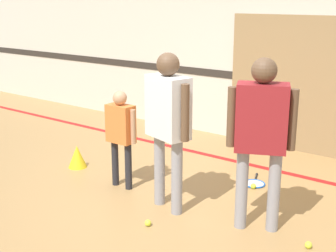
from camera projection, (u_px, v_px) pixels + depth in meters
The scene contains 12 objects.
ground_plane at pixel (166, 208), 5.12m from camera, with size 16.00×16.00×0.00m, color #A87F4C.
wall_back at pixel (282, 42), 6.86m from camera, with size 16.00×0.07×3.20m.
wall_panel at pixel (326, 88), 6.55m from camera, with size 2.98×0.05×1.99m.
floor_stripe at pixel (243, 163), 6.49m from camera, with size 14.40×0.10×0.01m.
person_instructor at pixel (168, 115), 4.83m from camera, with size 0.62×0.38×1.69m.
person_student_left at pixel (121, 129), 5.50m from camera, with size 0.45×0.18×1.18m.
person_student_right at pixel (261, 127), 4.39m from camera, with size 0.59×0.44×1.70m.
racket_spare_on_floor at pixel (254, 183), 5.77m from camera, with size 0.35×0.51×0.03m.
tennis_ball_near_instructor at pixel (148, 223), 4.70m from camera, with size 0.07×0.07×0.07m, color #CCE038.
tennis_ball_by_spare_racket at pixel (253, 186), 5.62m from camera, with size 0.07×0.07×0.07m, color #CCE038.
tennis_ball_stray_left at pixel (308, 245), 4.28m from camera, with size 0.07×0.07×0.07m, color #CCE038.
training_cone at pixel (77, 157), 6.30m from camera, with size 0.25×0.25×0.30m.
Camera 1 is at (2.84, -3.73, 2.23)m, focal length 50.00 mm.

